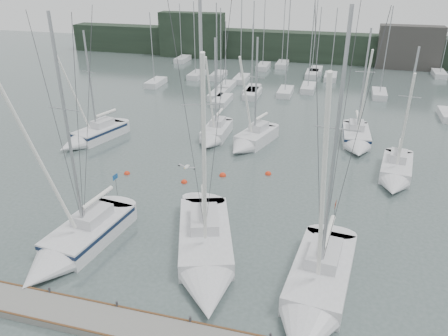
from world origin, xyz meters
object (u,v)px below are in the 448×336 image
object	(u,v)px
sailboat_near_center	(206,259)
sailboat_mid_e	(395,175)
sailboat_mid_a	(90,137)
sailboat_mid_b	(213,136)
sailboat_near_right	(314,298)
sailboat_near_left	(72,246)
buoy_a	(184,182)
sailboat_mid_c	(250,141)
sailboat_mid_d	(357,140)
buoy_b	(268,174)
buoy_c	(127,174)
buoy_d	(223,176)

from	to	relation	value
sailboat_near_center	sailboat_mid_e	size ratio (longest dim) A/B	1.40
sailboat_mid_a	sailboat_mid_b	bearing A→B (deg)	34.70
sailboat_near_right	sailboat_mid_b	distance (m)	24.25
sailboat_near_left	buoy_a	world-z (taller)	sailboat_near_left
sailboat_mid_c	sailboat_mid_d	distance (m)	10.49
sailboat_near_center	sailboat_near_right	bearing A→B (deg)	-33.34
sailboat_mid_b	sailboat_mid_e	bearing A→B (deg)	-15.92
sailboat_mid_e	buoy_b	world-z (taller)	sailboat_mid_e
sailboat_near_left	buoy_c	world-z (taller)	sailboat_near_left
sailboat_mid_a	buoy_b	bearing A→B (deg)	9.54
sailboat_near_left	buoy_d	xyz separation A→B (m)	(6.08, 13.00, -0.61)
buoy_b	sailboat_mid_a	bearing A→B (deg)	172.45
buoy_a	buoy_b	world-z (taller)	buoy_b
sailboat_mid_b	sailboat_mid_d	distance (m)	14.18
buoy_b	buoy_c	bearing A→B (deg)	-165.01
sailboat_near_right	buoy_d	xyz separation A→B (m)	(-8.74, 13.68, -0.58)
sailboat_near_center	sailboat_mid_a	xyz separation A→B (m)	(-17.15, 15.80, 0.03)
sailboat_near_left	sailboat_mid_b	distance (m)	20.72
sailboat_mid_b	buoy_a	distance (m)	9.56
sailboat_near_center	buoy_a	xyz separation A→B (m)	(-5.04, 9.99, -0.56)
buoy_a	buoy_b	size ratio (longest dim) A/B	0.96
sailboat_mid_a	sailboat_mid_e	world-z (taller)	same
sailboat_near_right	sailboat_mid_a	size ratio (longest dim) A/B	1.39
sailboat_near_center	sailboat_mid_d	xyz separation A→B (m)	(8.62, 21.88, 0.03)
sailboat_near_left	buoy_b	distance (m)	17.33
sailboat_mid_e	buoy_b	bearing A→B (deg)	-163.82
sailboat_mid_d	sailboat_near_center	bearing A→B (deg)	-114.80
sailboat_near_center	buoy_a	bearing A→B (deg)	97.74
sailboat_mid_d	buoy_d	world-z (taller)	sailboat_mid_d
sailboat_near_center	buoy_b	xyz separation A→B (m)	(1.37, 13.34, -0.56)
sailboat_mid_e	sailboat_mid_d	bearing A→B (deg)	121.34
buoy_a	buoy_b	xyz separation A→B (m)	(6.41, 3.35, 0.00)
sailboat_near_right	sailboat_mid_a	world-z (taller)	sailboat_near_right
buoy_b	sailboat_near_center	bearing A→B (deg)	-95.85
sailboat_mid_a	sailboat_mid_c	bearing A→B (deg)	28.35
sailboat_mid_c	sailboat_mid_d	size ratio (longest dim) A/B	0.93
sailboat_mid_b	buoy_a	world-z (taller)	sailboat_mid_b
sailboat_mid_d	buoy_b	size ratio (longest dim) A/B	22.06
buoy_d	sailboat_mid_a	bearing A→B (deg)	165.77
sailboat_near_left	buoy_c	xyz separation A→B (m)	(-1.94, 11.18, -0.61)
sailboat_mid_d	buoy_d	distance (m)	14.72
sailboat_near_center	buoy_d	bearing A→B (deg)	81.83
sailboat_mid_d	buoy_c	xyz separation A→B (m)	(-18.94, -11.67, -0.59)
sailboat_mid_c	buoy_b	distance (m)	6.28
buoy_c	sailboat_mid_c	bearing A→B (deg)	44.47
sailboat_near_right	buoy_c	bearing A→B (deg)	150.67
sailboat_near_center	sailboat_mid_e	bearing A→B (deg)	32.89
sailboat_near_left	sailboat_mid_a	distance (m)	18.91
buoy_a	buoy_c	xyz separation A→B (m)	(-5.28, 0.22, 0.00)
sailboat_near_left	sailboat_mid_e	xyz separation A→B (m)	(20.08, 15.88, -0.07)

